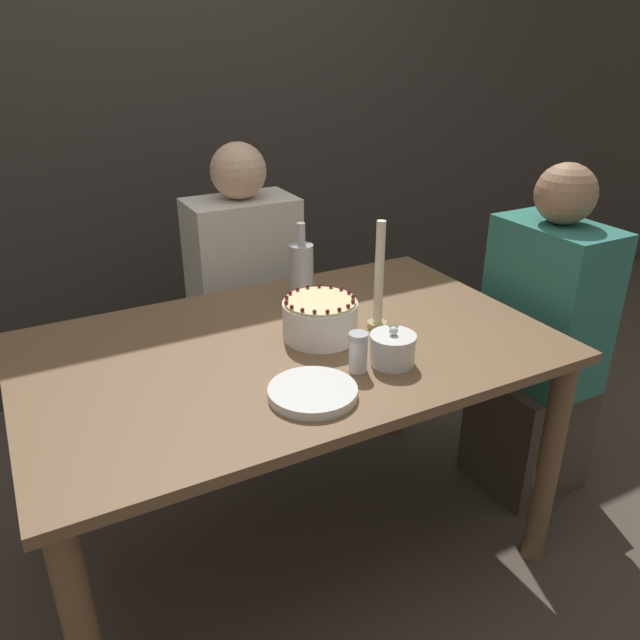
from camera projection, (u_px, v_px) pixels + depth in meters
name	position (u px, v px, depth m)	size (l,w,h in m)	color
ground_plane	(294.00, 546.00, 2.11)	(12.00, 12.00, 0.00)	#4C4238
wall_behind	(147.00, 104.00, 2.69)	(8.00, 0.05, 2.60)	#38332D
dining_table	(290.00, 378.00, 1.84)	(1.49, 0.93, 0.77)	brown
cake	(320.00, 319.00, 1.80)	(0.22, 0.22, 0.13)	white
sugar_bowl	(393.00, 349.00, 1.66)	(0.12, 0.12, 0.11)	silver
sugar_shaker	(358.00, 352.00, 1.62)	(0.05, 0.05, 0.11)	white
plate_stack	(313.00, 392.00, 1.52)	(0.22, 0.22, 0.02)	silver
candle	(379.00, 285.00, 1.83)	(0.06, 0.06, 0.33)	tan
bottle	(302.00, 270.00, 2.05)	(0.08, 0.08, 0.26)	#B2B7BC
person_man_blue_shirt	(247.00, 322.00, 2.47)	(0.40, 0.34, 1.24)	#595960
person_woman_floral	(538.00, 357.00, 2.23)	(0.34, 0.40, 1.22)	#473D33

